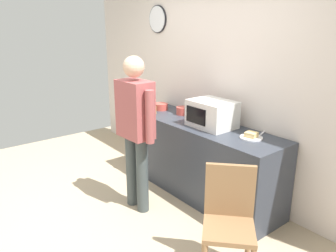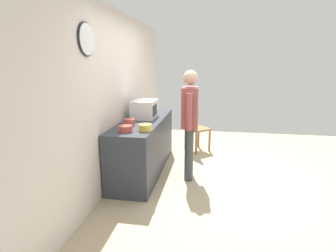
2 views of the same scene
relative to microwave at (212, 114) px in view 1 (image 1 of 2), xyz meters
name	(u,v)px [view 1 (image 1 of 2)]	position (x,y,z in m)	size (l,w,h in m)	color
ground_plane	(107,223)	(-0.26, -1.24, -1.04)	(6.00, 6.00, 0.00)	tan
back_wall	(218,84)	(-0.27, 0.36, 0.27)	(5.40, 0.13, 2.60)	silver
kitchen_counter	(199,159)	(-0.16, -0.02, -0.59)	(2.14, 0.62, 0.89)	#333842
microwave	(212,114)	(0.00, 0.00, 0.00)	(0.50, 0.39, 0.30)	silver
sandwich_plate	(251,136)	(0.53, 0.03, -0.13)	(0.23, 0.23, 0.07)	white
salad_bowl	(183,111)	(-0.60, 0.09, -0.10)	(0.16, 0.16, 0.10)	#C64C42
cereal_bowl	(161,107)	(-0.97, 0.02, -0.11)	(0.19, 0.19, 0.09)	#C64C42
mixing_bowl	(149,110)	(-0.88, -0.23, -0.10)	(0.18, 0.18, 0.10)	gold
fork_utensil	(204,115)	(-0.40, 0.27, -0.15)	(0.17, 0.02, 0.01)	silver
spoon_utensil	(263,133)	(0.51, 0.26, -0.15)	(0.17, 0.02, 0.01)	silver
person_standing	(135,123)	(-0.34, -0.80, -0.04)	(0.59, 0.25, 1.70)	#3A4345
wooden_chair	(229,218)	(0.99, -0.80, -0.51)	(0.57, 0.57, 0.94)	olive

